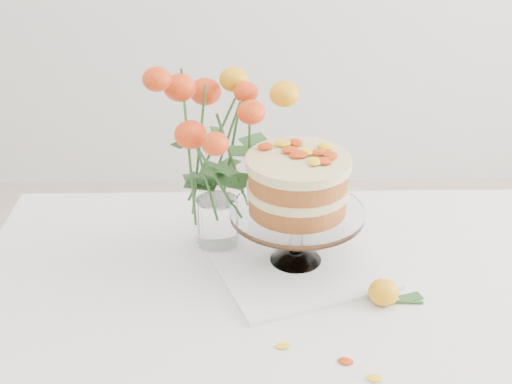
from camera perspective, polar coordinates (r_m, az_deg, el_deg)
The scene contains 8 objects.
table at distance 1.37m, azimuth 7.06°, elevation -12.05°, with size 1.43×0.93×0.76m.
napkin at distance 1.43m, azimuth 3.18°, elevation -5.58°, with size 0.31×0.31×0.01m, color white.
cake_stand at distance 1.34m, azimuth 3.36°, elevation 0.18°, with size 0.26×0.26×0.23m.
rose_vase at distance 1.37m, azimuth -3.31°, elevation 4.69°, with size 0.32×0.32×0.43m.
loose_rose_near at distance 1.33m, azimuth 10.19°, elevation -7.90°, with size 0.10×0.06×0.05m.
stray_petal_a at distance 1.22m, azimuth 2.19°, elevation -12.20°, with size 0.03×0.02×0.00m, color yellow.
stray_petal_b at distance 1.20m, azimuth 7.18°, elevation -13.30°, with size 0.03×0.02×0.00m, color yellow.
stray_petal_c at distance 1.18m, azimuth 9.43°, elevation -14.48°, with size 0.03×0.02×0.00m, color yellow.
Camera 1 is at (-0.18, -1.03, 1.55)m, focal length 50.00 mm.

